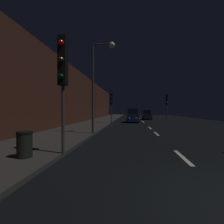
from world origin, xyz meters
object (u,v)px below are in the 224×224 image
traffic_light_far_right (167,101)px  trash_bin_curbside (25,144)px  traffic_light_far_left (112,100)px  car_approaching_headlights (133,116)px  car_distant_taillights (147,115)px  traffic_light_near_left (63,70)px  streetlamp_overhead (99,73)px

traffic_light_far_right → trash_bin_curbside: 28.15m
traffic_light_far_left → trash_bin_curbside: size_ratio=4.84×
trash_bin_curbside → car_approaching_headlights: size_ratio=0.23×
trash_bin_curbside → car_distant_taillights: (6.97, 28.49, 0.24)m
traffic_light_far_right → car_approaching_headlights: bearing=-53.6°
traffic_light_far_left → car_distant_taillights: 12.72m
traffic_light_far_left → car_approaching_headlights: 4.80m
traffic_light_near_left → car_distant_taillights: bearing=167.7°
car_distant_taillights → streetlamp_overhead: bearing=166.0°
streetlamp_overhead → trash_bin_curbside: bearing=-102.9°
traffic_light_near_left → streetlamp_overhead: (0.38, 5.88, 1.10)m
traffic_light_far_right → car_distant_taillights: (-3.32, 2.45, -2.61)m
traffic_light_near_left → streetlamp_overhead: streetlamp_overhead is taller
trash_bin_curbside → traffic_light_near_left: bearing=31.7°
streetlamp_overhead → car_distant_taillights: 22.87m
traffic_light_near_left → car_approaching_headlights: 20.15m
traffic_light_near_left → streetlamp_overhead: bearing=175.9°
trash_bin_curbside → traffic_light_far_left: bearing=86.0°
streetlamp_overhead → car_approaching_headlights: (2.58, 13.91, -3.55)m
traffic_light_near_left → car_distant_taillights: traffic_light_near_left is taller
traffic_light_far_left → car_distant_taillights: bearing=157.8°
traffic_light_far_right → car_approaching_headlights: 8.70m
streetlamp_overhead → traffic_light_far_right: bearing=65.7°
traffic_light_far_left → streetlamp_overhead: streetlamp_overhead is taller
streetlamp_overhead → trash_bin_curbside: 7.78m
streetlamp_overhead → trash_bin_curbside: streetlamp_overhead is taller
traffic_light_near_left → trash_bin_curbside: traffic_light_near_left is taller
streetlamp_overhead → traffic_light_near_left: bearing=-93.7°
trash_bin_curbside → traffic_light_far_right: bearing=68.4°
trash_bin_curbside → car_distant_taillights: bearing=76.3°
traffic_light_near_left → car_distant_taillights: size_ratio=1.25×
streetlamp_overhead → trash_bin_curbside: size_ratio=7.22×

